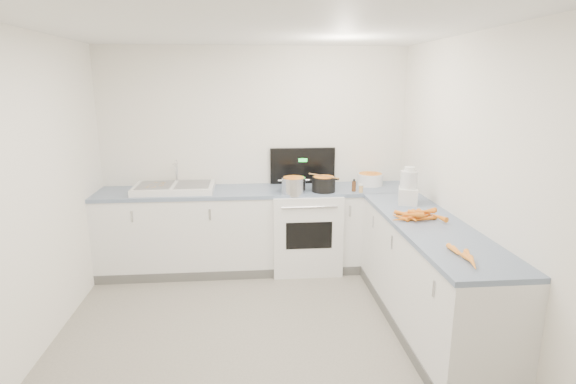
{
  "coord_description": "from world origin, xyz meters",
  "views": [
    {
      "loc": [
        -0.08,
        -3.19,
        2.11
      ],
      "look_at": [
        0.3,
        1.1,
        1.05
      ],
      "focal_mm": 28.0,
      "sensor_mm": 36.0,
      "label": 1
    }
  ],
  "objects": [
    {
      "name": "floor",
      "position": [
        0.0,
        0.0,
        0.0
      ],
      "size": [
        3.5,
        4.0,
        0.0
      ],
      "primitive_type": null,
      "color": "gray",
      "rests_on": "ground"
    },
    {
      "name": "ceiling",
      "position": [
        0.0,
        0.0,
        2.5
      ],
      "size": [
        3.5,
        4.0,
        0.0
      ],
      "primitive_type": null,
      "rotation": [
        3.14,
        0.0,
        0.0
      ],
      "color": "white",
      "rests_on": "ground"
    },
    {
      "name": "wall_back",
      "position": [
        0.0,
        2.0,
        1.25
      ],
      "size": [
        3.5,
        0.0,
        2.5
      ],
      "primitive_type": null,
      "rotation": [
        1.57,
        0.0,
        0.0
      ],
      "color": "white",
      "rests_on": "ground"
    },
    {
      "name": "wall_front",
      "position": [
        0.0,
        -2.0,
        1.25
      ],
      "size": [
        3.5,
        0.0,
        2.5
      ],
      "primitive_type": null,
      "rotation": [
        -1.57,
        0.0,
        0.0
      ],
      "color": "white",
      "rests_on": "ground"
    },
    {
      "name": "wall_left",
      "position": [
        -1.75,
        0.0,
        1.25
      ],
      "size": [
        0.0,
        4.0,
        2.5
      ],
      "primitive_type": null,
      "rotation": [
        1.57,
        0.0,
        1.57
      ],
      "color": "white",
      "rests_on": "ground"
    },
    {
      "name": "wall_right",
      "position": [
        1.75,
        0.0,
        1.25
      ],
      "size": [
        0.0,
        4.0,
        2.5
      ],
      "primitive_type": null,
      "rotation": [
        1.57,
        0.0,
        -1.57
      ],
      "color": "white",
      "rests_on": "ground"
    },
    {
      "name": "counter_back",
      "position": [
        0.0,
        1.7,
        0.47
      ],
      "size": [
        3.5,
        0.62,
        0.94
      ],
      "color": "white",
      "rests_on": "ground"
    },
    {
      "name": "counter_right",
      "position": [
        1.45,
        0.3,
        0.47
      ],
      "size": [
        0.62,
        2.2,
        0.94
      ],
      "color": "white",
      "rests_on": "ground"
    },
    {
      "name": "stove",
      "position": [
        0.55,
        1.69,
        0.47
      ],
      "size": [
        0.76,
        0.65,
        1.36
      ],
      "color": "white",
      "rests_on": "ground"
    },
    {
      "name": "sink",
      "position": [
        -0.9,
        1.7,
        0.98
      ],
      "size": [
        0.86,
        0.52,
        0.31
      ],
      "color": "white",
      "rests_on": "counter_back"
    },
    {
      "name": "steel_pot",
      "position": [
        0.4,
        1.51,
        1.01
      ],
      "size": [
        0.31,
        0.31,
        0.19
      ],
      "primitive_type": "cylinder",
      "rotation": [
        0.0,
        0.0,
        0.22
      ],
      "color": "silver",
      "rests_on": "stove"
    },
    {
      "name": "black_pot",
      "position": [
        0.73,
        1.54,
        1.01
      ],
      "size": [
        0.32,
        0.32,
        0.18
      ],
      "primitive_type": "cylinder",
      "rotation": [
        0.0,
        0.0,
        -0.33
      ],
      "color": "black",
      "rests_on": "stove"
    },
    {
      "name": "wooden_spoon",
      "position": [
        0.73,
        1.54,
        1.11
      ],
      "size": [
        0.29,
        0.3,
        0.02
      ],
      "primitive_type": "cylinder",
      "rotation": [
        1.57,
        0.0,
        0.76
      ],
      "color": "#AD7A47",
      "rests_on": "black_pot"
    },
    {
      "name": "mixing_bowl",
      "position": [
        1.32,
        1.8,
        1.01
      ],
      "size": [
        0.36,
        0.36,
        0.14
      ],
      "primitive_type": "cylinder",
      "rotation": [
        0.0,
        0.0,
        -0.24
      ],
      "color": "white",
      "rests_on": "counter_back"
    },
    {
      "name": "extract_bottle",
      "position": [
        1.06,
        1.52,
        1.0
      ],
      "size": [
        0.05,
        0.05,
        0.11
      ],
      "primitive_type": "cylinder",
      "color": "#593319",
      "rests_on": "counter_back"
    },
    {
      "name": "spice_jar",
      "position": [
        1.13,
        1.46,
        0.98
      ],
      "size": [
        0.04,
        0.04,
        0.08
      ],
      "primitive_type": "cylinder",
      "color": "#E5B266",
      "rests_on": "counter_back"
    },
    {
      "name": "food_processor",
      "position": [
        1.47,
        0.96,
        1.1
      ],
      "size": [
        0.24,
        0.26,
        0.37
      ],
      "color": "white",
      "rests_on": "counter_right"
    },
    {
      "name": "carrot_pile",
      "position": [
        1.37,
        0.47,
        0.97
      ],
      "size": [
        0.45,
        0.37,
        0.09
      ],
      "color": "orange",
      "rests_on": "counter_right"
    },
    {
      "name": "peeled_carrots",
      "position": [
        1.36,
        -0.46,
        0.96
      ],
      "size": [
        0.12,
        0.43,
        0.04
      ],
      "color": "orange",
      "rests_on": "counter_right"
    },
    {
      "name": "peelings",
      "position": [
        -1.09,
        1.67,
        1.02
      ],
      "size": [
        0.18,
        0.26,
        0.01
      ],
      "color": "tan",
      "rests_on": "sink"
    }
  ]
}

